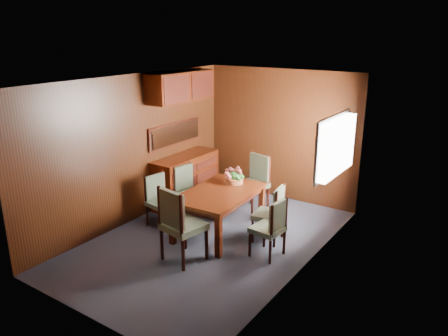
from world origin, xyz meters
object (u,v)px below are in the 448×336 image
Objects in this scene: chair_right_near at (272,225)px; chair_head at (179,221)px; sideboard at (186,179)px; chair_left_near at (159,197)px; flower_centerpiece at (234,174)px; dining_table at (219,197)px.

chair_right_near is 1.28m from chair_head.
sideboard is 1.02m from chair_left_near.
dining_table is at bearing -87.57° from flower_centerpiece.
flower_centerpiece is at bearing -11.13° from sideboard.
chair_right_near is at bearing 49.93° from chair_head.
flower_centerpiece is (-0.02, 0.45, 0.25)m from dining_table.
dining_table is at bearing 103.30° from chair_head.
chair_right_near is at bearing 101.57° from chair_left_near.
chair_head is (0.06, -1.04, 0.01)m from dining_table.
sideboard reaches higher than chair_left_near.
dining_table is 4.85× the size of flower_centerpiece.
dining_table is at bearing -29.42° from sideboard.
chair_right_near is (1.04, -0.22, -0.11)m from dining_table.
chair_right_near is 1.30m from flower_centerpiece.
chair_right_near is 2.76× the size of flower_centerpiece.
sideboard is 1.29× the size of chair_head.
dining_table is 1.41× the size of chair_head.
flower_centerpiece is at bearing 103.01° from chair_head.
sideboard is at bearing 168.87° from flower_centerpiece.
sideboard is at bearing 147.19° from dining_table.
dining_table is 1.04m from chair_head.
chair_head is (-0.97, -0.82, 0.12)m from chair_right_near.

